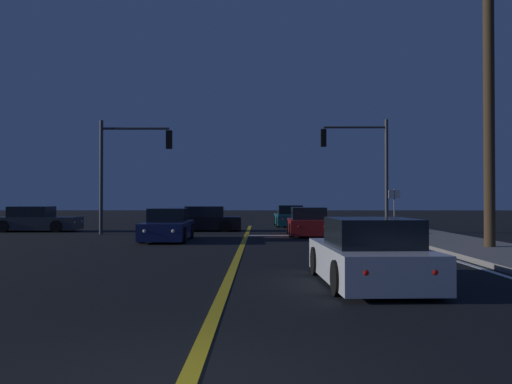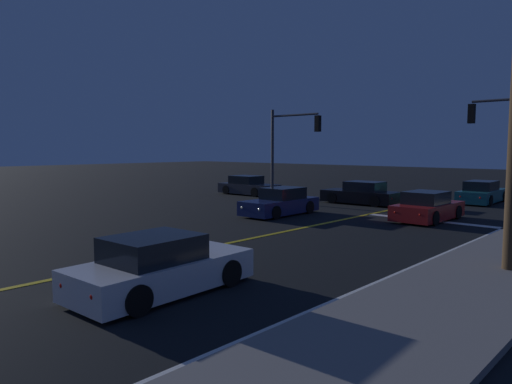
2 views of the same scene
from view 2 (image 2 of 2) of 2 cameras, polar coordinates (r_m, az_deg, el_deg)
name	(u,v)px [view 2 (image 2 of 2)]	position (r m, az deg, el deg)	size (l,w,h in m)	color
sidewalk_right	(470,286)	(12.22, 24.62, -10.35)	(3.20, 40.07, 0.15)	gray
lane_line_center	(231,243)	(16.44, -3.01, -6.15)	(0.20, 37.84, 0.01)	gold
lane_line_edge_right	(396,274)	(12.90, 16.67, -9.59)	(0.16, 37.84, 0.01)	white
stop_bar	(433,221)	(22.72, 20.70, -3.30)	(6.38, 0.50, 0.01)	white
car_parked_curb_charcoal	(248,186)	(33.30, -0.95, 0.68)	(4.52, 2.01, 1.34)	#2D2D33
car_distant_tail_teal	(482,193)	(31.33, 25.78, -0.14)	(1.92, 4.75, 1.34)	#195960
car_lead_oncoming_white	(160,267)	(10.98, -11.56, -8.98)	(2.09, 4.34, 1.34)	silver
car_mid_block_black	(361,194)	(28.38, 12.70, -0.25)	(4.55, 2.09, 1.34)	black
car_following_oncoming_navy	(281,203)	(23.23, 3.00, -1.34)	(1.90, 4.38, 1.34)	navy
car_side_waiting_red	(427,208)	(22.74, 20.12, -1.81)	(1.94, 4.24, 1.34)	maroon
traffic_signal_far_left	(289,141)	(27.90, 4.01, 6.23)	(3.58, 0.28, 5.61)	#38383D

